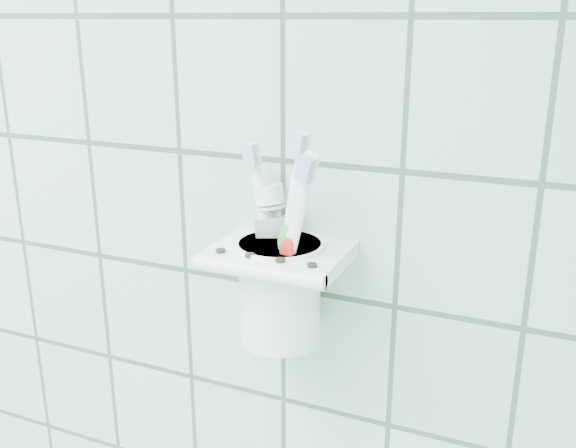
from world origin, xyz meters
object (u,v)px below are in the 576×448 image
Objects in this scene: toothbrush_blue at (272,239)px; cup at (280,288)px; holder_bracket at (281,256)px; toothbrush_pink at (279,237)px; toothpaste_tube at (288,249)px; toothbrush_orange at (270,234)px.

cup is at bearing 107.16° from toothbrush_blue.
holder_bracket is at bearing 96.67° from toothbrush_blue.
holder_bracket is 0.02m from toothbrush_pink.
cup is 0.67× the size of toothpaste_tube.
toothbrush_blue is 1.34× the size of toothpaste_tube.
toothbrush_blue is at bearing -70.57° from toothbrush_pink.
holder_bracket and cup have the same top height.
toothbrush_orange is 0.03m from toothpaste_tube.
holder_bracket is 0.63× the size of toothbrush_orange.
toothbrush_pink is 1.22× the size of toothpaste_tube.
toothbrush_blue is at bearing -88.69° from cup.
toothbrush_pink reaches higher than toothpaste_tube.
toothpaste_tube is (0.00, 0.01, 0.04)m from cup.
toothpaste_tube is (0.01, -0.00, -0.01)m from toothbrush_pink.
toothpaste_tube is at bearing 84.39° from holder_bracket.
cup is at bearing 39.26° from toothbrush_orange.
cup is at bearing 123.32° from holder_bracket.
toothbrush_orange is at bearing -88.48° from toothbrush_pink.
toothpaste_tube is (0.00, 0.03, -0.02)m from toothbrush_blue.
toothbrush_blue is at bearing -47.04° from toothbrush_orange.
toothbrush_blue is (0.00, -0.02, 0.06)m from cup.
toothbrush_orange is 1.32× the size of toothpaste_tube.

